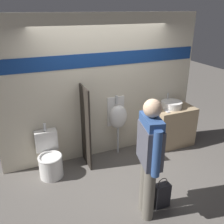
% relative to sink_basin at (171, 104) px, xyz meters
% --- Properties ---
extents(ground_plane, '(16.00, 16.00, 0.00)m').
position_rel_sink_basin_xyz_m(ground_plane, '(-1.42, -0.37, -0.91)').
color(ground_plane, '#5B5651').
extents(display_wall, '(3.91, 0.07, 2.70)m').
position_rel_sink_basin_xyz_m(display_wall, '(-1.42, 0.23, 0.45)').
color(display_wall, beige).
rests_on(display_wall, ground_plane).
extents(sink_counter, '(0.86, 0.51, 0.84)m').
position_rel_sink_basin_xyz_m(sink_counter, '(0.05, -0.05, -0.49)').
color(sink_counter, tan).
rests_on(sink_counter, ground_plane).
extents(sink_basin, '(0.43, 0.43, 0.27)m').
position_rel_sink_basin_xyz_m(sink_basin, '(0.00, 0.00, 0.00)').
color(sink_basin, white).
rests_on(sink_basin, sink_counter).
extents(cell_phone, '(0.07, 0.14, 0.01)m').
position_rel_sink_basin_xyz_m(cell_phone, '(-0.21, -0.15, -0.06)').
color(cell_phone, '#B7B7BC').
rests_on(cell_phone, sink_counter).
extents(divider_near_counter, '(0.03, 0.51, 1.53)m').
position_rel_sink_basin_xyz_m(divider_near_counter, '(-1.88, -0.05, -0.15)').
color(divider_near_counter, '#28231E').
rests_on(divider_near_counter, ground_plane).
extents(urinal_near_counter, '(0.37, 0.25, 1.21)m').
position_rel_sink_basin_xyz_m(urinal_near_counter, '(-1.18, 0.09, -0.11)').
color(urinal_near_counter, silver).
rests_on(urinal_near_counter, ground_plane).
extents(toilet, '(0.42, 0.59, 0.91)m').
position_rel_sink_basin_xyz_m(toilet, '(-2.58, -0.11, -0.61)').
color(toilet, white).
rests_on(toilet, ground_plane).
extents(person_in_vest, '(0.32, 0.60, 1.76)m').
position_rel_sink_basin_xyz_m(person_in_vest, '(-1.48, -1.58, 0.11)').
color(person_in_vest, '#666056').
rests_on(person_in_vest, ground_plane).
extents(shopping_bag, '(0.24, 0.13, 0.50)m').
position_rel_sink_basin_xyz_m(shopping_bag, '(-1.19, -1.55, -0.71)').
color(shopping_bag, '#232328').
rests_on(shopping_bag, ground_plane).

